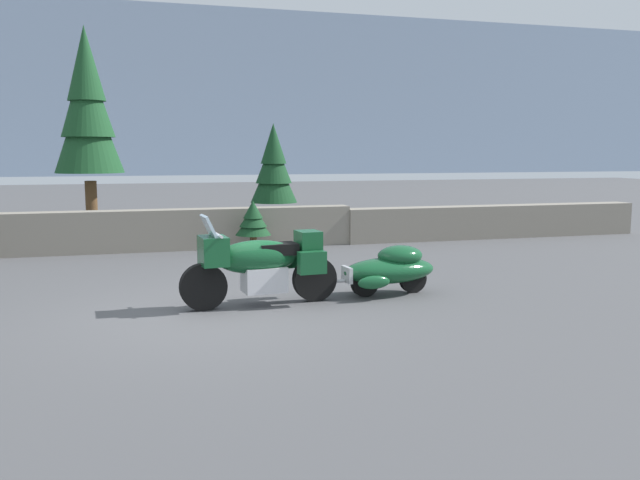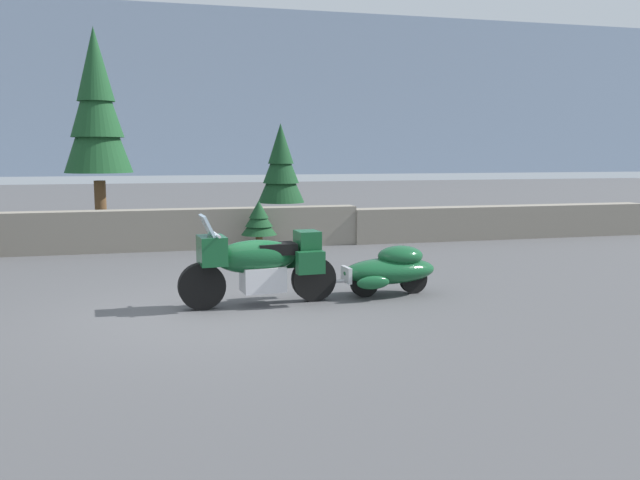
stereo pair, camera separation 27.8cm
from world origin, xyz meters
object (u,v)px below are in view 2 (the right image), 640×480
Objects in this scene: touring_motorcycle at (259,262)px; car_shaped_trailer at (390,269)px; pine_tree_secondary at (281,167)px; pine_tree_tall at (96,108)px.

touring_motorcycle reaches higher than car_shaped_trailer.
pine_tree_secondary reaches higher than car_shaped_trailer.
touring_motorcycle is 1.04× the size of car_shaped_trailer.
car_shaped_trailer is 9.48m from pine_tree_tall.
touring_motorcycle is 8.72m from pine_tree_tall.
car_shaped_trailer is at bearing -58.29° from pine_tree_tall.
touring_motorcycle is 2.08m from car_shaped_trailer.
touring_motorcycle is at bearing -103.53° from pine_tree_secondary.
pine_tree_tall reaches higher than touring_motorcycle.
pine_tree_tall is (-2.69, 7.87, 2.63)m from touring_motorcycle.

